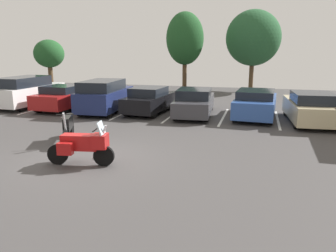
{
  "coord_description": "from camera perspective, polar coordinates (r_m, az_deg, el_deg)",
  "views": [
    {
      "loc": [
        5.23,
        -9.33,
        3.49
      ],
      "look_at": [
        2.12,
        2.13,
        0.73
      ],
      "focal_mm": 35.59,
      "sensor_mm": 36.0,
      "label": 1
    }
  ],
  "objects": [
    {
      "name": "tree_right",
      "position": [
        28.15,
        2.92,
        14.7
      ],
      "size": [
        3.07,
        3.07,
        6.45
      ],
      "color": "#4C3823",
      "rests_on": "ground"
    },
    {
      "name": "motorcycle_touring",
      "position": [
        10.44,
        -14.4,
        -3.14
      ],
      "size": [
        2.09,
        0.99,
        1.38
      ],
      "color": "black",
      "rests_on": "ground"
    },
    {
      "name": "car_charcoal",
      "position": [
        17.93,
        4.56,
        4.07
      ],
      "size": [
        2.16,
        4.85,
        1.45
      ],
      "color": "#38383D",
      "rests_on": "ground"
    },
    {
      "name": "car_red",
      "position": [
        20.61,
        -17.24,
        4.71
      ],
      "size": [
        2.09,
        4.33,
        1.43
      ],
      "color": "maroon",
      "rests_on": "ground"
    },
    {
      "name": "car_white",
      "position": [
        22.33,
        -22.89,
        5.47
      ],
      "size": [
        2.07,
        4.93,
        1.86
      ],
      "color": "white",
      "rests_on": "ground"
    },
    {
      "name": "car_navy",
      "position": [
        19.07,
        -10.8,
        5.07
      ],
      "size": [
        2.16,
        4.55,
        1.82
      ],
      "color": "navy",
      "rests_on": "ground"
    },
    {
      "name": "car_champagne",
      "position": [
        17.36,
        23.21,
        2.87
      ],
      "size": [
        2.25,
        4.69,
        1.51
      ],
      "color": "#C1B289",
      "rests_on": "ground"
    },
    {
      "name": "ground",
      "position": [
        11.27,
        -13.45,
        -5.62
      ],
      "size": [
        44.0,
        44.0,
        0.1
      ],
      "primitive_type": "cube",
      "color": "#423F3F"
    },
    {
      "name": "tree_center_right",
      "position": [
        28.76,
        14.39,
        14.39
      ],
      "size": [
        4.4,
        4.4,
        6.6
      ],
      "color": "#4C3823",
      "rests_on": "ground"
    },
    {
      "name": "car_black",
      "position": [
        18.64,
        -3.05,
        4.47
      ],
      "size": [
        2.1,
        4.47,
        1.45
      ],
      "color": "black",
      "rests_on": "ground"
    },
    {
      "name": "tree_rear",
      "position": [
        34.72,
        -19.71,
        11.54
      ],
      "size": [
        2.86,
        2.86,
        4.38
      ],
      "color": "#4C3823",
      "rests_on": "ground"
    },
    {
      "name": "car_blue",
      "position": [
        17.79,
        14.77,
        3.72
      ],
      "size": [
        2.22,
        4.56,
        1.46
      ],
      "color": "#2D519E",
      "rests_on": "ground"
    },
    {
      "name": "parking_stripes",
      "position": [
        18.59,
        -3.12,
        2.23
      ],
      "size": [
        19.16,
        4.74,
        0.01
      ],
      "color": "silver",
      "rests_on": "ground"
    },
    {
      "name": "motorcycle_second",
      "position": [
        13.2,
        -16.72,
        -0.22
      ],
      "size": [
        1.04,
        2.12,
        1.31
      ],
      "color": "black",
      "rests_on": "ground"
    }
  ]
}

